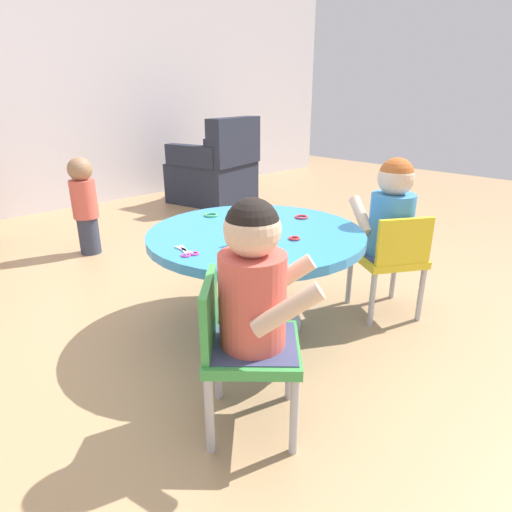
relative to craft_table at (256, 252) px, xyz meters
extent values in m
plane|color=tan|center=(0.00, 0.00, -0.38)|extent=(10.00, 10.00, 0.00)
cube|color=silver|center=(0.00, 3.00, 1.02)|extent=(8.00, 0.12, 2.80)
cylinder|color=silver|center=(0.00, 0.00, -0.37)|extent=(0.44, 0.44, 0.03)
cylinder|color=silver|center=(0.00, 0.00, -0.16)|extent=(0.12, 0.12, 0.44)
cylinder|color=#338CD1|center=(0.00, 0.00, 0.08)|extent=(0.98, 0.98, 0.04)
cylinder|color=#B7B7BC|center=(-0.48, -0.66, -0.24)|extent=(0.03, 0.03, 0.28)
cylinder|color=#B7B7BC|center=(-0.29, -0.47, -0.24)|extent=(0.03, 0.03, 0.28)
cylinder|color=#B7B7BC|center=(-0.66, -0.47, -0.24)|extent=(0.03, 0.03, 0.28)
cylinder|color=#B7B7BC|center=(-0.47, -0.29, -0.24)|extent=(0.03, 0.03, 0.28)
cube|color=green|center=(-0.47, -0.47, -0.08)|extent=(0.42, 0.42, 0.04)
cube|color=green|center=(-0.57, -0.38, 0.05)|extent=(0.21, 0.21, 0.22)
cube|color=#3F4772|center=(-0.47, -0.47, -0.08)|extent=(0.38, 0.38, 0.04)
cylinder|color=#D8594C|center=(-0.47, -0.47, 0.09)|extent=(0.21, 0.21, 0.30)
sphere|color=beige|center=(-0.47, -0.47, 0.32)|extent=(0.17, 0.17, 0.17)
sphere|color=black|center=(-0.47, -0.47, 0.33)|extent=(0.16, 0.16, 0.16)
cylinder|color=beige|center=(-0.48, -0.62, 0.11)|extent=(0.19, 0.19, 0.17)
cylinder|color=beige|center=(-0.33, -0.47, 0.11)|extent=(0.19, 0.19, 0.17)
cylinder|color=#B7B7BC|center=(0.75, -0.31, -0.24)|extent=(0.03, 0.03, 0.28)
cylinder|color=#B7B7BC|center=(0.53, -0.17, -0.24)|extent=(0.03, 0.03, 0.28)
cylinder|color=#B7B7BC|center=(0.62, -0.53, -0.24)|extent=(0.03, 0.03, 0.28)
cylinder|color=#B7B7BC|center=(0.39, -0.39, -0.24)|extent=(0.03, 0.03, 0.28)
cube|color=yellow|center=(0.57, -0.35, -0.08)|extent=(0.41, 0.41, 0.04)
cube|color=yellow|center=(0.50, -0.47, 0.05)|extent=(0.24, 0.16, 0.22)
cube|color=#3F4772|center=(0.57, -0.35, -0.08)|extent=(0.37, 0.37, 0.04)
cylinder|color=#3F8CCC|center=(0.57, -0.35, 0.09)|extent=(0.21, 0.21, 0.30)
sphere|color=beige|center=(0.57, -0.35, 0.32)|extent=(0.17, 0.17, 0.17)
sphere|color=#B25926|center=(0.57, -0.35, 0.33)|extent=(0.16, 0.16, 0.16)
cylinder|color=beige|center=(0.72, -0.32, 0.11)|extent=(0.16, 0.21, 0.17)
cylinder|color=beige|center=(0.53, -0.21, 0.11)|extent=(0.16, 0.21, 0.17)
cube|color=#232838|center=(1.50, 2.20, -0.18)|extent=(0.84, 0.84, 0.40)
cube|color=#232838|center=(1.57, 1.92, 0.24)|extent=(0.72, 0.32, 0.45)
cube|color=#232838|center=(1.79, 2.27, 0.12)|extent=(0.26, 0.61, 0.20)
cube|color=#232838|center=(1.21, 2.13, 0.12)|extent=(0.26, 0.61, 0.20)
cylinder|color=#33384C|center=(-0.13, 1.55, -0.25)|extent=(0.14, 0.14, 0.26)
cylinder|color=#D8594C|center=(-0.13, 1.55, 0.01)|extent=(0.17, 0.17, 0.26)
sphere|color=#997051|center=(-0.13, 1.55, 0.21)|extent=(0.16, 0.16, 0.16)
cylinder|color=#3F72CC|center=(-0.13, -0.10, 0.13)|extent=(0.15, 0.09, 0.05)
cylinder|color=yellow|center=(-0.21, -0.07, 0.13)|extent=(0.05, 0.04, 0.02)
cylinder|color=yellow|center=(-0.04, -0.13, 0.13)|extent=(0.05, 0.04, 0.02)
cube|color=silver|center=(-0.39, 0.01, 0.10)|extent=(0.01, 0.11, 0.01)
cube|color=silver|center=(-0.39, 0.01, 0.10)|extent=(0.06, 0.11, 0.01)
torus|color=#D83F99|center=(-0.38, -0.05, 0.10)|extent=(0.04, 0.04, 0.01)
torus|color=#D83F99|center=(-0.42, -0.04, 0.10)|extent=(0.04, 0.04, 0.01)
cylinder|color=#CC99E5|center=(0.26, 0.33, 0.11)|extent=(0.09, 0.09, 0.01)
cylinder|color=#B2E58C|center=(0.08, 0.19, 0.11)|extent=(0.10, 0.10, 0.02)
torus|color=red|center=(0.32, 0.00, 0.11)|extent=(0.07, 0.07, 0.01)
torus|color=red|center=(0.04, -0.20, 0.11)|extent=(0.05, 0.05, 0.01)
torus|color=#4CB259|center=(0.02, 0.34, 0.11)|extent=(0.07, 0.07, 0.01)
torus|color=#4CB259|center=(-0.09, -0.04, 0.11)|extent=(0.06, 0.06, 0.01)
camera|label=1|loc=(-1.30, -1.34, 0.68)|focal=30.29mm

